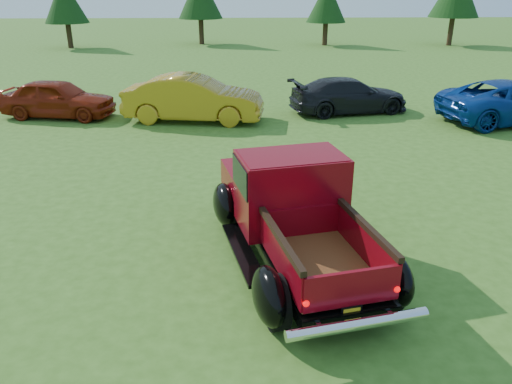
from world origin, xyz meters
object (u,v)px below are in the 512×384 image
at_px(tree_west, 65,0).
at_px(show_car_yellow, 194,98).
at_px(pickup_truck, 290,207).
at_px(show_car_red, 58,98).
at_px(show_car_grey, 349,95).
at_px(tree_mid_right, 327,2).

distance_m(tree_west, show_car_yellow, 22.69).
height_order(pickup_truck, show_car_red, pickup_truck).
distance_m(show_car_red, show_car_grey, 10.00).
xyz_separation_m(pickup_truck, show_car_red, (-6.93, 9.49, -0.19)).
xyz_separation_m(pickup_truck, show_car_yellow, (-2.29, 8.83, -0.09)).
bearing_deg(tree_mid_right, show_car_yellow, -110.38).
bearing_deg(tree_mid_right, tree_west, -176.82).
bearing_deg(show_car_red, show_car_grey, -78.14).
relative_size(tree_west, show_car_grey, 1.11).
height_order(tree_mid_right, show_car_grey, tree_mid_right).
xyz_separation_m(show_car_red, show_car_grey, (10.00, 0.31, -0.04)).
bearing_deg(tree_west, tree_mid_right, 3.18).
distance_m(show_car_yellow, show_car_grey, 5.45).
height_order(tree_west, tree_mid_right, tree_west).
relative_size(pickup_truck, show_car_grey, 1.20).
relative_size(pickup_truck, show_car_yellow, 1.10).
relative_size(tree_west, tree_mid_right, 1.05).
xyz_separation_m(tree_west, show_car_grey, (15.50, -19.19, -2.51)).
xyz_separation_m(tree_mid_right, show_car_grey, (-2.50, -20.19, -2.37)).
xyz_separation_m(tree_mid_right, pickup_truck, (-5.57, -29.99, -2.14)).
height_order(tree_mid_right, show_car_yellow, tree_mid_right).
bearing_deg(pickup_truck, tree_mid_right, 67.19).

